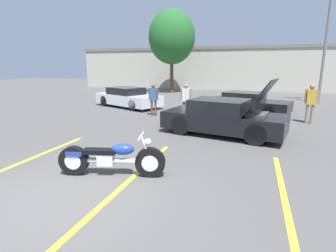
{
  "coord_description": "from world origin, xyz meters",
  "views": [
    {
      "loc": [
        3.33,
        -3.77,
        2.47
      ],
      "look_at": [
        1.07,
        3.1,
        0.8
      ],
      "focal_mm": 28.0,
      "sensor_mm": 36.0,
      "label": 1
    }
  ],
  "objects_px": {
    "motorcycle": "(111,159)",
    "show_car_hood_open": "(223,118)",
    "parked_car_left_row": "(128,98)",
    "tree_background": "(172,37)",
    "spectator_near_motorcycle": "(311,100)",
    "light_pole": "(327,43)",
    "spectator_midground": "(186,98)",
    "parked_car_right_row": "(246,103)",
    "spectator_by_show_car": "(153,97)"
  },
  "relations": [
    {
      "from": "parked_car_right_row",
      "to": "spectator_near_motorcycle",
      "type": "xyz_separation_m",
      "value": [
        2.71,
        -2.0,
        0.49
      ]
    },
    {
      "from": "spectator_near_motorcycle",
      "to": "spectator_midground",
      "type": "relative_size",
      "value": 1.04
    },
    {
      "from": "spectator_near_motorcycle",
      "to": "motorcycle",
      "type": "bearing_deg",
      "value": -124.92
    },
    {
      "from": "spectator_near_motorcycle",
      "to": "spectator_by_show_car",
      "type": "distance_m",
      "value": 7.12
    },
    {
      "from": "light_pole",
      "to": "spectator_midground",
      "type": "distance_m",
      "value": 11.36
    },
    {
      "from": "parked_car_left_row",
      "to": "spectator_midground",
      "type": "xyz_separation_m",
      "value": [
        4.23,
        -2.21,
        0.4
      ]
    },
    {
      "from": "light_pole",
      "to": "motorcycle",
      "type": "height_order",
      "value": "light_pole"
    },
    {
      "from": "light_pole",
      "to": "motorcycle",
      "type": "distance_m",
      "value": 17.31
    },
    {
      "from": "spectator_by_show_car",
      "to": "parked_car_right_row",
      "type": "bearing_deg",
      "value": 28.96
    },
    {
      "from": "show_car_hood_open",
      "to": "spectator_midground",
      "type": "relative_size",
      "value": 2.79
    },
    {
      "from": "tree_background",
      "to": "show_car_hood_open",
      "type": "bearing_deg",
      "value": -65.64
    },
    {
      "from": "show_car_hood_open",
      "to": "spectator_near_motorcycle",
      "type": "bearing_deg",
      "value": 54.38
    },
    {
      "from": "show_car_hood_open",
      "to": "parked_car_right_row",
      "type": "height_order",
      "value": "show_car_hood_open"
    },
    {
      "from": "light_pole",
      "to": "parked_car_left_row",
      "type": "bearing_deg",
      "value": -153.2
    },
    {
      "from": "light_pole",
      "to": "parked_car_left_row",
      "type": "relative_size",
      "value": 1.51
    },
    {
      "from": "motorcycle",
      "to": "show_car_hood_open",
      "type": "bearing_deg",
      "value": 51.86
    },
    {
      "from": "spectator_near_motorcycle",
      "to": "spectator_by_show_car",
      "type": "height_order",
      "value": "spectator_near_motorcycle"
    },
    {
      "from": "light_pole",
      "to": "parked_car_right_row",
      "type": "distance_m",
      "value": 8.1
    },
    {
      "from": "parked_car_right_row",
      "to": "spectator_near_motorcycle",
      "type": "relative_size",
      "value": 2.71
    },
    {
      "from": "light_pole",
      "to": "show_car_hood_open",
      "type": "relative_size",
      "value": 1.56
    },
    {
      "from": "show_car_hood_open",
      "to": "spectator_midground",
      "type": "height_order",
      "value": "show_car_hood_open"
    },
    {
      "from": "show_car_hood_open",
      "to": "parked_car_left_row",
      "type": "xyz_separation_m",
      "value": [
        -6.32,
        4.89,
        -0.06
      ]
    },
    {
      "from": "tree_background",
      "to": "motorcycle",
      "type": "bearing_deg",
      "value": -76.66
    },
    {
      "from": "motorcycle",
      "to": "tree_background",
      "type": "bearing_deg",
      "value": 88.86
    },
    {
      "from": "spectator_by_show_car",
      "to": "spectator_midground",
      "type": "distance_m",
      "value": 1.66
    },
    {
      "from": "parked_car_left_row",
      "to": "spectator_near_motorcycle",
      "type": "relative_size",
      "value": 2.76
    },
    {
      "from": "spectator_near_motorcycle",
      "to": "spectator_by_show_car",
      "type": "relative_size",
      "value": 1.06
    },
    {
      "from": "tree_background",
      "to": "parked_car_left_row",
      "type": "bearing_deg",
      "value": -89.37
    },
    {
      "from": "parked_car_right_row",
      "to": "spectator_by_show_car",
      "type": "height_order",
      "value": "spectator_by_show_car"
    },
    {
      "from": "tree_background",
      "to": "parked_car_left_row",
      "type": "xyz_separation_m",
      "value": [
        0.1,
        -9.29,
        -4.41
      ]
    },
    {
      "from": "light_pole",
      "to": "parked_car_left_row",
      "type": "height_order",
      "value": "light_pole"
    },
    {
      "from": "motorcycle",
      "to": "light_pole",
      "type": "bearing_deg",
      "value": 50.04
    },
    {
      "from": "tree_background",
      "to": "parked_car_right_row",
      "type": "distance_m",
      "value": 12.34
    },
    {
      "from": "light_pole",
      "to": "spectator_near_motorcycle",
      "type": "height_order",
      "value": "light_pole"
    },
    {
      "from": "motorcycle",
      "to": "parked_car_right_row",
      "type": "xyz_separation_m",
      "value": [
        2.62,
        9.64,
        0.12
      ]
    },
    {
      "from": "show_car_hood_open",
      "to": "parked_car_left_row",
      "type": "bearing_deg",
      "value": 153.77
    },
    {
      "from": "parked_car_left_row",
      "to": "light_pole",
      "type": "bearing_deg",
      "value": 50.81
    },
    {
      "from": "show_car_hood_open",
      "to": "spectator_midground",
      "type": "xyz_separation_m",
      "value": [
        -2.1,
        2.68,
        0.34
      ]
    },
    {
      "from": "light_pole",
      "to": "spectator_near_motorcycle",
      "type": "bearing_deg",
      "value": -104.34
    },
    {
      "from": "light_pole",
      "to": "spectator_by_show_car",
      "type": "height_order",
      "value": "light_pole"
    },
    {
      "from": "spectator_near_motorcycle",
      "to": "parked_car_right_row",
      "type": "bearing_deg",
      "value": 143.61
    },
    {
      "from": "light_pole",
      "to": "parked_car_right_row",
      "type": "bearing_deg",
      "value": -129.5
    },
    {
      "from": "tree_background",
      "to": "spectator_midground",
      "type": "distance_m",
      "value": 12.93
    },
    {
      "from": "light_pole",
      "to": "show_car_hood_open",
      "type": "bearing_deg",
      "value": -116.22
    },
    {
      "from": "spectator_near_motorcycle",
      "to": "spectator_by_show_car",
      "type": "xyz_separation_m",
      "value": [
        -7.11,
        -0.43,
        -0.07
      ]
    },
    {
      "from": "motorcycle",
      "to": "parked_car_left_row",
      "type": "height_order",
      "value": "parked_car_left_row"
    },
    {
      "from": "tree_background",
      "to": "spectator_midground",
      "type": "xyz_separation_m",
      "value": [
        4.33,
        -11.5,
        -4.02
      ]
    },
    {
      "from": "parked_car_right_row",
      "to": "spectator_by_show_car",
      "type": "distance_m",
      "value": 5.04
    },
    {
      "from": "tree_background",
      "to": "spectator_midground",
      "type": "bearing_deg",
      "value": -69.39
    },
    {
      "from": "show_car_hood_open",
      "to": "light_pole",
      "type": "bearing_deg",
      "value": 75.29
    }
  ]
}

